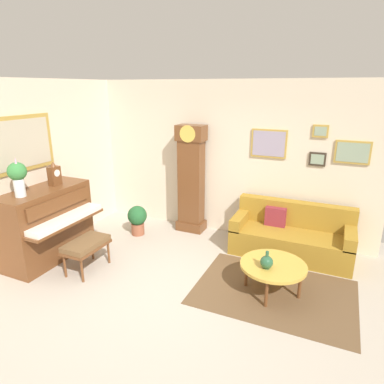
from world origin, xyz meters
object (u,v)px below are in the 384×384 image
object	(u,v)px
piano	(48,224)
grandfather_clock	(191,182)
piano_bench	(86,245)
coffee_table	(273,266)
potted_plant	(137,218)
flower_vase	(18,175)
mantel_clock	(54,174)
couch	(291,236)
green_jug	(267,262)

from	to	relation	value
piano	grandfather_clock	distance (m)	2.57
piano_bench	coffee_table	world-z (taller)	piano_bench
coffee_table	potted_plant	world-z (taller)	potted_plant
piano_bench	flower_vase	xyz separation A→B (m)	(-0.81, -0.33, 1.08)
grandfather_clock	piano_bench	bearing A→B (deg)	-111.92
mantel_clock	couch	bearing A→B (deg)	22.69
flower_vase	piano_bench	bearing A→B (deg)	22.33
coffee_table	piano	bearing A→B (deg)	-171.91
piano_bench	mantel_clock	xyz separation A→B (m)	(-0.80, 0.32, 0.93)
mantel_clock	potted_plant	bearing A→B (deg)	53.93
couch	flower_vase	xyz separation A→B (m)	(-3.54, -2.13, 1.17)
coffee_table	flower_vase	xyz separation A→B (m)	(-3.48, -0.89, 1.09)
grandfather_clock	green_jug	xyz separation A→B (m)	(1.79, -1.60, -0.46)
grandfather_clock	couch	distance (m)	2.04
flower_vase	grandfather_clock	bearing A→B (deg)	55.47
grandfather_clock	mantel_clock	size ratio (longest dim) A/B	5.34
piano_bench	potted_plant	xyz separation A→B (m)	(-0.01, 1.41, -0.08)
piano	mantel_clock	world-z (taller)	mantel_clock
mantel_clock	flower_vase	world-z (taller)	flower_vase
mantel_clock	green_jug	size ratio (longest dim) A/B	1.58
piano_bench	potted_plant	distance (m)	1.41
green_jug	grandfather_clock	bearing A→B (deg)	138.28
grandfather_clock	coffee_table	size ratio (longest dim) A/B	2.31
piano	couch	xyz separation A→B (m)	(3.54, 1.73, -0.28)
potted_plant	couch	bearing A→B (deg)	8.13
couch	grandfather_clock	bearing A→B (deg)	173.36
piano	potted_plant	bearing A→B (deg)	59.36
couch	potted_plant	size ratio (longest dim) A/B	3.39
piano_bench	potted_plant	size ratio (longest dim) A/B	1.25
couch	green_jug	bearing A→B (deg)	-95.28
flower_vase	potted_plant	world-z (taller)	flower_vase
couch	mantel_clock	size ratio (longest dim) A/B	5.00
piano_bench	grandfather_clock	bearing A→B (deg)	68.08
couch	coffee_table	world-z (taller)	couch
piano	piano_bench	size ratio (longest dim) A/B	2.06
piano_bench	green_jug	xyz separation A→B (m)	(2.60, 0.43, 0.10)
piano	grandfather_clock	bearing A→B (deg)	50.33
piano_bench	mantel_clock	size ratio (longest dim) A/B	1.84
grandfather_clock	green_jug	distance (m)	2.44
flower_vase	green_jug	world-z (taller)	flower_vase
flower_vase	green_jug	distance (m)	3.63
grandfather_clock	potted_plant	world-z (taller)	grandfather_clock
mantel_clock	grandfather_clock	bearing A→B (deg)	46.42
grandfather_clock	potted_plant	size ratio (longest dim) A/B	3.62
potted_plant	piano_bench	bearing A→B (deg)	-89.43
piano_bench	couch	bearing A→B (deg)	33.38
coffee_table	piano_bench	bearing A→B (deg)	-168.09
flower_vase	potted_plant	distance (m)	2.24
mantel_clock	potted_plant	xyz separation A→B (m)	(0.79, 1.09, -1.02)
mantel_clock	flower_vase	size ratio (longest dim) A/B	0.66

